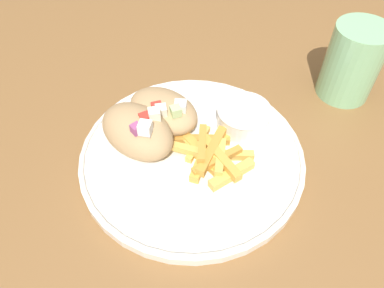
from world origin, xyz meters
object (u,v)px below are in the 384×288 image
at_px(pita_sandwich_near, 138,131).
at_px(pita_sandwich_far, 164,111).
at_px(fries_pile, 209,153).
at_px(plate, 192,155).
at_px(water_glass, 351,65).
at_px(sauce_ramekin, 244,116).

xyz_separation_m(pita_sandwich_near, pita_sandwich_far, (-0.01, 0.06, -0.01)).
distance_m(pita_sandwich_far, fries_pile, 0.09).
xyz_separation_m(plate, water_glass, (0.08, 0.27, 0.04)).
bearing_deg(pita_sandwich_near, sauce_ramekin, 56.36).
relative_size(pita_sandwich_near, fries_pile, 1.00).
bearing_deg(pita_sandwich_far, fries_pile, -8.03).
distance_m(plate, fries_pile, 0.03).
xyz_separation_m(plate, fries_pile, (0.02, 0.01, 0.01)).
bearing_deg(pita_sandwich_near, pita_sandwich_far, 97.08).
height_order(pita_sandwich_near, fries_pile, pita_sandwich_near).
bearing_deg(water_glass, sauce_ramekin, -109.06).
bearing_deg(pita_sandwich_far, water_glass, 54.67).
height_order(plate, sauce_ramekin, sauce_ramekin).
xyz_separation_m(fries_pile, sauce_ramekin, (-0.00, 0.08, 0.01)).
bearing_deg(fries_pile, pita_sandwich_near, -149.49).
relative_size(pita_sandwich_far, fries_pile, 1.01).
bearing_deg(fries_pile, pita_sandwich_far, 176.55).
xyz_separation_m(pita_sandwich_near, sauce_ramekin, (0.08, 0.13, -0.01)).
relative_size(plate, pita_sandwich_near, 2.67).
xyz_separation_m(fries_pile, water_glass, (0.06, 0.26, 0.03)).
relative_size(pita_sandwich_far, water_glass, 0.98).
xyz_separation_m(plate, pita_sandwich_far, (-0.07, 0.02, 0.03)).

